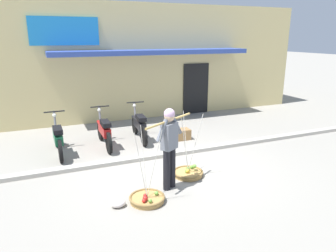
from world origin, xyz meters
name	(u,v)px	position (x,y,z in m)	size (l,w,h in m)	color
ground_plane	(171,167)	(0.00, 0.00, 0.00)	(90.00, 90.00, 0.00)	gray
sidewalk_curb	(160,155)	(0.00, 0.70, 0.05)	(20.00, 0.24, 0.10)	#AEA89C
fruit_vendor	(169,143)	(-0.46, -0.98, 0.98)	(1.26, 0.78, 1.70)	black
fruit_basket_left_side	(147,198)	(-1.07, -1.36, 0.07)	(0.69, 0.69, 1.45)	#B2894C
fruit_basket_right_side	(188,173)	(0.16, -0.61, 0.07)	(0.69, 0.69, 1.45)	#B2894C
motorcycle_nearest_shop	(58,138)	(-2.43, 1.91, 0.45)	(0.54, 1.82, 1.09)	black
motorcycle_second_in_row	(104,131)	(-1.17, 2.07, 0.45)	(0.54, 1.82, 1.09)	black
motorcycle_third_in_row	(139,125)	(-0.08, 2.26, 0.45)	(0.54, 1.82, 1.09)	black
storefront_building	(131,58)	(1.14, 7.21, 2.10)	(13.00, 6.00, 4.20)	#DBC684
plastic_litter_bag	(118,203)	(-1.63, -1.33, 0.07)	(0.28, 0.22, 0.14)	silver
wooden_crate	(182,134)	(1.15, 1.81, 0.16)	(0.44, 0.36, 0.32)	olive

